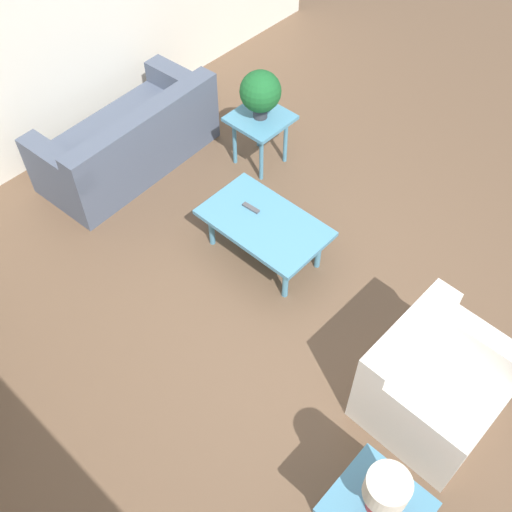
{
  "coord_description": "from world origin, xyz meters",
  "views": [
    {
      "loc": [
        -1.67,
        2.32,
        4.04
      ],
      "look_at": [
        0.27,
        0.2,
        0.55
      ],
      "focal_mm": 42.0,
      "sensor_mm": 36.0,
      "label": 1
    }
  ],
  "objects": [
    {
      "name": "sofa",
      "position": [
        2.28,
        -0.19,
        0.29
      ],
      "size": [
        0.9,
        1.8,
        0.74
      ],
      "rotation": [
        0.0,
        0.0,
        1.62
      ],
      "color": "#4C566B",
      "rests_on": "ground_plane"
    },
    {
      "name": "table_lamp",
      "position": [
        -1.47,
        1.08,
        0.8
      ],
      "size": [
        0.25,
        0.25,
        0.39
      ],
      "color": "red",
      "rests_on": "side_table_lamp"
    },
    {
      "name": "ground_plane",
      "position": [
        0.0,
        0.0,
        0.0
      ],
      "size": [
        14.0,
        14.0,
        0.0
      ],
      "primitive_type": "plane",
      "color": "brown"
    },
    {
      "name": "armchair",
      "position": [
        -1.26,
        0.08,
        0.31
      ],
      "size": [
        0.83,
        0.91,
        0.77
      ],
      "rotation": [
        0.0,
        0.0,
        -1.6
      ],
      "color": "silver",
      "rests_on": "ground_plane"
    },
    {
      "name": "coffee_table",
      "position": [
        0.54,
        -0.19,
        0.37
      ],
      "size": [
        1.05,
        0.63,
        0.42
      ],
      "color": "teal",
      "rests_on": "ground_plane"
    },
    {
      "name": "potted_plant",
      "position": [
        1.38,
        -1.07,
        0.82
      ],
      "size": [
        0.38,
        0.38,
        0.47
      ],
      "color": "#333338",
      "rests_on": "side_table_plant"
    },
    {
      "name": "side_table_lamp",
      "position": [
        -1.47,
        1.08,
        0.46
      ],
      "size": [
        0.52,
        0.52,
        0.55
      ],
      "color": "teal",
      "rests_on": "ground_plane"
    },
    {
      "name": "remote_control",
      "position": [
        0.72,
        -0.22,
        0.43
      ],
      "size": [
        0.16,
        0.05,
        0.02
      ],
      "color": "#4C4C51",
      "rests_on": "coffee_table"
    },
    {
      "name": "side_table_plant",
      "position": [
        1.38,
        -1.07,
        0.46
      ],
      "size": [
        0.52,
        0.52,
        0.55
      ],
      "color": "teal",
      "rests_on": "ground_plane"
    },
    {
      "name": "wall_right",
      "position": [
        3.06,
        0.0,
        1.35
      ],
      "size": [
        0.12,
        7.2,
        2.7
      ],
      "color": "silver",
      "rests_on": "ground_plane"
    }
  ]
}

